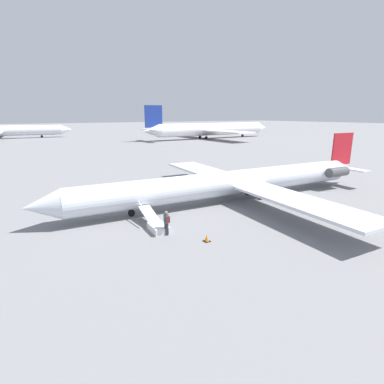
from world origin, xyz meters
TOP-DOWN VIEW (x-y plane):
  - ground_plane at (0.00, 0.00)m, footprint 600.00×600.00m
  - airplane_main at (-0.93, 0.07)m, footprint 35.24×27.42m
  - airplane_far_right at (-43.79, -64.38)m, footprint 51.98×39.50m
  - boarding_stairs at (9.16, 3.01)m, footprint 1.30×4.08m
  - passenger at (8.99, 4.30)m, footprint 0.36×0.55m
  - traffic_cone_near_stairs at (7.26, 6.65)m, footprint 0.42×0.42m

SIDE VIEW (x-z plane):
  - ground_plane at x=0.00m, z-range 0.00..0.00m
  - traffic_cone_near_stairs at x=7.26m, z-range -0.02..0.44m
  - boarding_stairs at x=9.16m, z-range -0.42..1.14m
  - passenger at x=8.99m, z-range 0.13..1.87m
  - airplane_main at x=-0.93m, z-range -1.22..4.80m
  - airplane_far_right at x=-43.79m, z-range -2.19..8.64m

